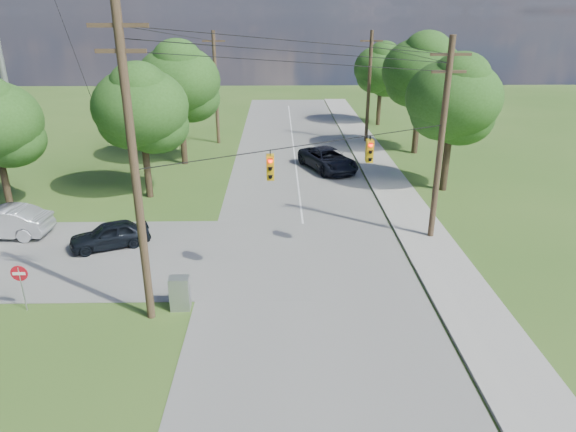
{
  "coord_description": "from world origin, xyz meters",
  "views": [
    {
      "loc": [
        0.59,
        -17.5,
        11.52
      ],
      "look_at": [
        1.03,
        5.0,
        2.52
      ],
      "focal_mm": 32.0,
      "sensor_mm": 36.0,
      "label": 1
    }
  ],
  "objects_px": {
    "car_main_north": "(328,159)",
    "car_cross_dark": "(110,235)",
    "pole_north_w": "(216,87)",
    "pole_sw": "(135,169)",
    "do_not_enter_sign": "(20,278)",
    "pole_ne": "(441,139)",
    "control_cabinet": "(180,293)",
    "car_cross_silver": "(2,222)",
    "pole_north_e": "(369,87)"
  },
  "relations": [
    {
      "from": "pole_ne",
      "to": "car_cross_silver",
      "type": "distance_m",
      "value": 23.8
    },
    {
      "from": "car_main_north",
      "to": "car_cross_dark",
      "type": "bearing_deg",
      "value": -155.52
    },
    {
      "from": "pole_ne",
      "to": "car_cross_silver",
      "type": "height_order",
      "value": "pole_ne"
    },
    {
      "from": "do_not_enter_sign",
      "to": "pole_north_w",
      "type": "bearing_deg",
      "value": 78.86
    },
    {
      "from": "car_cross_silver",
      "to": "car_main_north",
      "type": "xyz_separation_m",
      "value": [
        18.89,
        12.43,
        -0.02
      ]
    },
    {
      "from": "pole_ne",
      "to": "do_not_enter_sign",
      "type": "relative_size",
      "value": 5.09
    },
    {
      "from": "pole_north_e",
      "to": "control_cabinet",
      "type": "distance_m",
      "value": 31.85
    },
    {
      "from": "pole_sw",
      "to": "car_cross_dark",
      "type": "bearing_deg",
      "value": 118.36
    },
    {
      "from": "pole_north_e",
      "to": "pole_north_w",
      "type": "relative_size",
      "value": 1.0
    },
    {
      "from": "pole_north_e",
      "to": "pole_ne",
      "type": "bearing_deg",
      "value": -90.0
    },
    {
      "from": "do_not_enter_sign",
      "to": "pole_ne",
      "type": "bearing_deg",
      "value": 18.86
    },
    {
      "from": "pole_sw",
      "to": "do_not_enter_sign",
      "type": "height_order",
      "value": "pole_sw"
    },
    {
      "from": "control_cabinet",
      "to": "pole_north_e",
      "type": "bearing_deg",
      "value": 64.78
    },
    {
      "from": "pole_ne",
      "to": "control_cabinet",
      "type": "bearing_deg",
      "value": -150.55
    },
    {
      "from": "car_main_north",
      "to": "control_cabinet",
      "type": "relative_size",
      "value": 4.07
    },
    {
      "from": "pole_north_w",
      "to": "pole_ne",
      "type": "bearing_deg",
      "value": -57.71
    },
    {
      "from": "pole_north_e",
      "to": "car_main_north",
      "type": "bearing_deg",
      "value": -116.25
    },
    {
      "from": "pole_ne",
      "to": "pole_north_w",
      "type": "relative_size",
      "value": 1.05
    },
    {
      "from": "pole_ne",
      "to": "car_main_north",
      "type": "height_order",
      "value": "pole_ne"
    },
    {
      "from": "pole_north_e",
      "to": "car_cross_silver",
      "type": "distance_m",
      "value": 32.01
    },
    {
      "from": "pole_ne",
      "to": "pole_north_e",
      "type": "xyz_separation_m",
      "value": [
        -0.0,
        22.0,
        -0.34
      ]
    },
    {
      "from": "pole_north_e",
      "to": "car_cross_silver",
      "type": "xyz_separation_m",
      "value": [
        -23.35,
        -21.47,
        -4.26
      ]
    },
    {
      "from": "car_cross_silver",
      "to": "pole_sw",
      "type": "bearing_deg",
      "value": 53.14
    },
    {
      "from": "pole_ne",
      "to": "pole_north_e",
      "type": "height_order",
      "value": "pole_ne"
    },
    {
      "from": "pole_sw",
      "to": "car_cross_dark",
      "type": "xyz_separation_m",
      "value": [
        -3.61,
        6.68,
        -5.51
      ]
    },
    {
      "from": "pole_ne",
      "to": "pole_north_w",
      "type": "bearing_deg",
      "value": 122.29
    },
    {
      "from": "do_not_enter_sign",
      "to": "pole_sw",
      "type": "bearing_deg",
      "value": -8.06
    },
    {
      "from": "pole_ne",
      "to": "pole_north_w",
      "type": "height_order",
      "value": "pole_ne"
    },
    {
      "from": "control_cabinet",
      "to": "pole_ne",
      "type": "bearing_deg",
      "value": 27.37
    },
    {
      "from": "pole_north_w",
      "to": "car_cross_silver",
      "type": "bearing_deg",
      "value": -113.75
    },
    {
      "from": "pole_ne",
      "to": "pole_sw",
      "type": "bearing_deg",
      "value": -150.62
    },
    {
      "from": "pole_north_w",
      "to": "do_not_enter_sign",
      "type": "distance_m",
      "value": 29.63
    },
    {
      "from": "car_cross_silver",
      "to": "car_cross_dark",
      "type": "bearing_deg",
      "value": 79.63
    },
    {
      "from": "pole_north_e",
      "to": "pole_north_w",
      "type": "xyz_separation_m",
      "value": [
        -13.9,
        0.0,
        0.0
      ]
    },
    {
      "from": "car_cross_dark",
      "to": "pole_north_e",
      "type": "bearing_deg",
      "value": 120.17
    },
    {
      "from": "car_cross_silver",
      "to": "car_main_north",
      "type": "bearing_deg",
      "value": 126.01
    },
    {
      "from": "pole_sw",
      "to": "pole_ne",
      "type": "xyz_separation_m",
      "value": [
        13.5,
        7.6,
        -0.76
      ]
    },
    {
      "from": "pole_sw",
      "to": "do_not_enter_sign",
      "type": "distance_m",
      "value": 7.09
    },
    {
      "from": "pole_sw",
      "to": "car_main_north",
      "type": "bearing_deg",
      "value": 66.26
    },
    {
      "from": "pole_north_w",
      "to": "car_cross_dark",
      "type": "distance_m",
      "value": 23.56
    },
    {
      "from": "car_main_north",
      "to": "pole_north_e",
      "type": "bearing_deg",
      "value": 40.58
    },
    {
      "from": "pole_north_w",
      "to": "pole_sw",
      "type": "bearing_deg",
      "value": -89.23
    },
    {
      "from": "car_cross_silver",
      "to": "car_main_north",
      "type": "height_order",
      "value": "car_cross_silver"
    },
    {
      "from": "control_cabinet",
      "to": "car_main_north",
      "type": "bearing_deg",
      "value": 66.23
    },
    {
      "from": "pole_ne",
      "to": "car_cross_dark",
      "type": "xyz_separation_m",
      "value": [
        -17.11,
        -0.92,
        -4.75
      ]
    },
    {
      "from": "control_cabinet",
      "to": "car_cross_dark",
      "type": "bearing_deg",
      "value": 125.67
    },
    {
      "from": "pole_sw",
      "to": "pole_north_w",
      "type": "xyz_separation_m",
      "value": [
        -0.4,
        29.6,
        -1.1
      ]
    },
    {
      "from": "pole_ne",
      "to": "do_not_enter_sign",
      "type": "distance_m",
      "value": 20.42
    },
    {
      "from": "pole_ne",
      "to": "control_cabinet",
      "type": "height_order",
      "value": "pole_ne"
    },
    {
      "from": "pole_sw",
      "to": "control_cabinet",
      "type": "relative_size",
      "value": 8.21
    }
  ]
}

